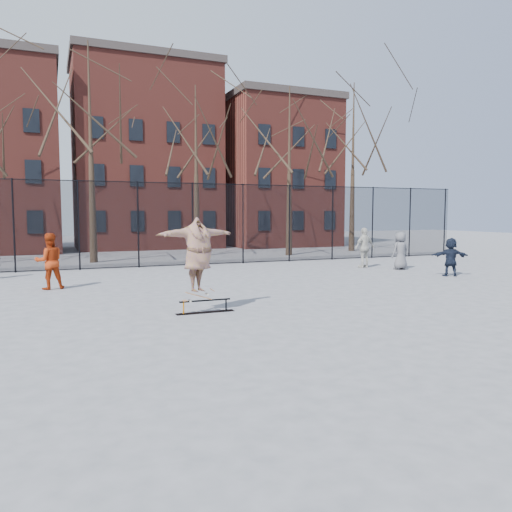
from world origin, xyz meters
name	(u,v)px	position (x,y,z in m)	size (l,w,h in m)	color
ground	(290,320)	(0.00, 0.00, 0.00)	(100.00, 100.00, 0.00)	slate
skate_rail	(205,308)	(-1.59, 1.63, 0.13)	(1.52, 0.23, 0.33)	black
skateboard	(198,298)	(-1.76, 1.63, 0.38)	(0.74, 0.18, 0.09)	#A76D42
skater	(198,260)	(-1.76, 1.63, 1.36)	(2.30, 0.63, 1.87)	#45337F
bystander_red	(49,261)	(-5.24, 7.39, 0.94)	(0.91, 0.71, 1.87)	#A42F0E
bystander_white	(364,248)	(8.30, 8.97, 0.93)	(1.09, 0.46, 1.87)	beige
bystander_navy	(451,257)	(9.67, 5.00, 0.78)	(1.44, 0.46, 1.55)	black
bystander_extra	(400,251)	(9.35, 7.70, 0.85)	(0.83, 0.54, 1.69)	slate
fence	(168,223)	(-0.01, 13.00, 2.05)	(34.03, 0.07, 4.00)	black
tree_row	(145,123)	(-0.25, 17.15, 7.36)	(33.66, 7.46, 10.67)	black
rowhouses	(137,163)	(0.72, 26.00, 6.06)	(29.00, 7.00, 13.00)	maroon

